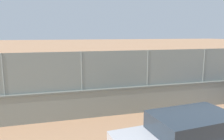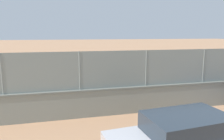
# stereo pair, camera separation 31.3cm
# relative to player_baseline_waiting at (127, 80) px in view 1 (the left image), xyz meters

# --- Properties ---
(ground_plane) EXTENTS (260.00, 260.00, 0.00)m
(ground_plane) POSITION_rel_player_baseline_waiting_xyz_m (4.23, -7.61, -1.01)
(ground_plane) COLOR tan
(perimeter_wall) EXTENTS (31.74, 1.18, 1.28)m
(perimeter_wall) POSITION_rel_player_baseline_waiting_xyz_m (3.02, 2.38, -0.36)
(perimeter_wall) COLOR gray
(perimeter_wall) RESTS_ON ground_plane
(fence_panel_on_wall) EXTENTS (31.16, 0.84, 1.69)m
(fence_panel_on_wall) POSITION_rel_player_baseline_waiting_xyz_m (3.02, 2.38, 1.12)
(fence_panel_on_wall) COLOR gray
(fence_panel_on_wall) RESTS_ON perimeter_wall
(player_baseline_waiting) EXTENTS (1.15, 0.75, 1.70)m
(player_baseline_waiting) POSITION_rel_player_baseline_waiting_xyz_m (0.00, 0.00, 0.00)
(player_baseline_waiting) COLOR #591919
(player_baseline_waiting) RESTS_ON ground_plane
(player_foreground_swinging) EXTENTS (0.89, 0.70, 1.51)m
(player_foreground_swinging) POSITION_rel_player_baseline_waiting_xyz_m (-1.06, -7.34, -0.13)
(player_foreground_swinging) COLOR navy
(player_foreground_swinging) RESTS_ON ground_plane
(sports_ball) EXTENTS (0.20, 0.20, 0.20)m
(sports_ball) POSITION_rel_player_baseline_waiting_xyz_m (0.77, 1.64, -0.91)
(sports_ball) COLOR #3399D8
(sports_ball) RESTS_ON ground_plane
(courtside_bench) EXTENTS (1.61, 0.42, 0.87)m
(courtside_bench) POSITION_rel_player_baseline_waiting_xyz_m (1.70, 1.15, -0.55)
(courtside_bench) COLOR #4C6B4C
(courtside_bench) RESTS_ON ground_plane
(parked_car_silver) EXTENTS (4.24, 2.10, 1.49)m
(parked_car_silver) POSITION_rel_player_baseline_waiting_xyz_m (0.68, 6.65, -0.23)
(parked_car_silver) COLOR #B7B7BC
(parked_car_silver) RESTS_ON ground_plane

